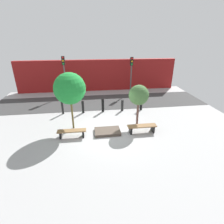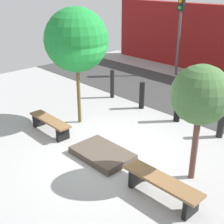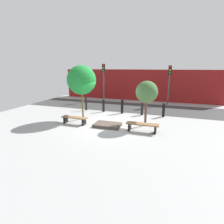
{
  "view_description": "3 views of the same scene",
  "coord_description": "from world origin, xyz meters",
  "px_view_note": "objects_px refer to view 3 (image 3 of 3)",
  "views": [
    {
      "loc": [
        -0.93,
        -9.43,
        5.45
      ],
      "look_at": [
        0.3,
        -0.15,
        1.28
      ],
      "focal_mm": 28.0,
      "sensor_mm": 36.0,
      "label": 1
    },
    {
      "loc": [
        5.19,
        -4.88,
        4.2
      ],
      "look_at": [
        -0.38,
        0.38,
        0.92
      ],
      "focal_mm": 50.0,
      "sensor_mm": 36.0,
      "label": 2
    },
    {
      "loc": [
        3.39,
        -9.47,
        3.4
      ],
      "look_at": [
        0.23,
        -0.18,
        0.86
      ],
      "focal_mm": 28.0,
      "sensor_mm": 36.0,
      "label": 3
    }
  ],
  "objects_px": {
    "bench_right": "(142,126)",
    "bollard_center": "(122,107)",
    "tree_behind_left_bench": "(82,80)",
    "traffic_light_west": "(104,76)",
    "planter_bed": "(107,125)",
    "bollard_right": "(142,109)",
    "bench_left": "(75,119)",
    "bollard_far_right": "(164,110)",
    "tree_behind_right_bench": "(147,92)",
    "traffic_light_mid_west": "(169,78)",
    "bollard_far_left": "(86,104)",
    "bollard_left": "(104,106)"
  },
  "relations": [
    {
      "from": "tree_behind_left_bench",
      "to": "traffic_light_west",
      "type": "height_order",
      "value": "traffic_light_west"
    },
    {
      "from": "bench_right",
      "to": "tree_behind_right_bench",
      "type": "relative_size",
      "value": 0.66
    },
    {
      "from": "planter_bed",
      "to": "traffic_light_mid_west",
      "type": "distance_m",
      "value": 8.46
    },
    {
      "from": "bollard_center",
      "to": "traffic_light_mid_west",
      "type": "distance_m",
      "value": 5.67
    },
    {
      "from": "bench_right",
      "to": "bollard_center",
      "type": "distance_m",
      "value": 3.98
    },
    {
      "from": "bench_left",
      "to": "traffic_light_mid_west",
      "type": "xyz_separation_m",
      "value": [
        5.22,
        7.69,
        2.13
      ]
    },
    {
      "from": "traffic_light_mid_west",
      "to": "tree_behind_left_bench",
      "type": "bearing_deg",
      "value": -128.39
    },
    {
      "from": "tree_behind_left_bench",
      "to": "bollard_center",
      "type": "distance_m",
      "value": 3.72
    },
    {
      "from": "planter_bed",
      "to": "bollard_far_right",
      "type": "distance_m",
      "value": 4.39
    },
    {
      "from": "bollard_far_left",
      "to": "traffic_light_west",
      "type": "bearing_deg",
      "value": 92.0
    },
    {
      "from": "bollard_center",
      "to": "tree_behind_left_bench",
      "type": "bearing_deg",
      "value": -132.11
    },
    {
      "from": "tree_behind_left_bench",
      "to": "bollard_right",
      "type": "bearing_deg",
      "value": 32.7
    },
    {
      "from": "bollard_center",
      "to": "bollard_far_right",
      "type": "bearing_deg",
      "value": 0.0
    },
    {
      "from": "bench_left",
      "to": "bollard_right",
      "type": "bearing_deg",
      "value": 43.95
    },
    {
      "from": "bench_right",
      "to": "planter_bed",
      "type": "xyz_separation_m",
      "value": [
        -2.07,
        0.2,
        -0.24
      ]
    },
    {
      "from": "bollard_far_left",
      "to": "bollard_center",
      "type": "xyz_separation_m",
      "value": [
        3.0,
        0.0,
        -0.02
      ]
    },
    {
      "from": "bench_right",
      "to": "bollard_right",
      "type": "distance_m",
      "value": 3.44
    },
    {
      "from": "bench_right",
      "to": "traffic_light_mid_west",
      "type": "height_order",
      "value": "traffic_light_mid_west"
    },
    {
      "from": "bollard_center",
      "to": "bollard_far_right",
      "type": "relative_size",
      "value": 1.1
    },
    {
      "from": "bench_right",
      "to": "planter_bed",
      "type": "height_order",
      "value": "bench_right"
    },
    {
      "from": "bench_left",
      "to": "bollard_center",
      "type": "bearing_deg",
      "value": 59.01
    },
    {
      "from": "tree_behind_left_bench",
      "to": "tree_behind_right_bench",
      "type": "height_order",
      "value": "tree_behind_left_bench"
    },
    {
      "from": "traffic_light_west",
      "to": "bench_right",
      "type": "bearing_deg",
      "value": -55.8
    },
    {
      "from": "tree_behind_right_bench",
      "to": "traffic_light_mid_west",
      "type": "height_order",
      "value": "traffic_light_mid_west"
    },
    {
      "from": "bollard_left",
      "to": "traffic_light_mid_west",
      "type": "bearing_deg",
      "value": 42.75
    },
    {
      "from": "bollard_left",
      "to": "bollard_center",
      "type": "bearing_deg",
      "value": 0.0
    },
    {
      "from": "bench_left",
      "to": "traffic_light_west",
      "type": "bearing_deg",
      "value": 98.45
    },
    {
      "from": "bollard_far_right",
      "to": "tree_behind_right_bench",
      "type": "bearing_deg",
      "value": -112.0
    },
    {
      "from": "bench_right",
      "to": "bollard_center",
      "type": "relative_size",
      "value": 1.69
    },
    {
      "from": "bench_left",
      "to": "tree_behind_left_bench",
      "type": "xyz_separation_m",
      "value": [
        0.0,
        1.09,
        2.27
      ]
    },
    {
      "from": "bench_right",
      "to": "tree_behind_left_bench",
      "type": "xyz_separation_m",
      "value": [
        -4.15,
        1.09,
        2.25
      ]
    },
    {
      "from": "tree_behind_left_bench",
      "to": "bollard_far_right",
      "type": "height_order",
      "value": "tree_behind_left_bench"
    },
    {
      "from": "bollard_center",
      "to": "bollard_right",
      "type": "bearing_deg",
      "value": 0.0
    },
    {
      "from": "bench_right",
      "to": "traffic_light_mid_west",
      "type": "relative_size",
      "value": 0.5
    },
    {
      "from": "traffic_light_west",
      "to": "bollard_far_right",
      "type": "bearing_deg",
      "value": -34.96
    },
    {
      "from": "bollard_right",
      "to": "bollard_left",
      "type": "bearing_deg",
      "value": 180.0
    },
    {
      "from": "bench_left",
      "to": "bollard_far_left",
      "type": "bearing_deg",
      "value": 105.77
    },
    {
      "from": "tree_behind_right_bench",
      "to": "planter_bed",
      "type": "bearing_deg",
      "value": -156.67
    },
    {
      "from": "bollard_far_right",
      "to": "traffic_light_mid_west",
      "type": "relative_size",
      "value": 0.27
    },
    {
      "from": "tree_behind_right_bench",
      "to": "tree_behind_left_bench",
      "type": "bearing_deg",
      "value": 180.0
    },
    {
      "from": "bench_right",
      "to": "bollard_left",
      "type": "bearing_deg",
      "value": 136.05
    },
    {
      "from": "tree_behind_left_bench",
      "to": "tree_behind_right_bench",
      "type": "xyz_separation_m",
      "value": [
        4.15,
        0.0,
        -0.59
      ]
    },
    {
      "from": "bollard_left",
      "to": "bollard_far_right",
      "type": "height_order",
      "value": "bollard_left"
    },
    {
      "from": "traffic_light_west",
      "to": "traffic_light_mid_west",
      "type": "xyz_separation_m",
      "value": [
        6.3,
        -0.0,
        -0.11
      ]
    },
    {
      "from": "bollard_far_left",
      "to": "traffic_light_mid_west",
      "type": "bearing_deg",
      "value": 34.95
    },
    {
      "from": "bollard_right",
      "to": "tree_behind_left_bench",
      "type": "bearing_deg",
      "value": -147.3
    },
    {
      "from": "tree_behind_left_bench",
      "to": "traffic_light_mid_west",
      "type": "height_order",
      "value": "traffic_light_mid_west"
    },
    {
      "from": "planter_bed",
      "to": "bollard_far_left",
      "type": "height_order",
      "value": "bollard_far_left"
    },
    {
      "from": "bench_left",
      "to": "bollard_right",
      "type": "xyz_separation_m",
      "value": [
        3.57,
        3.39,
        0.12
      ]
    },
    {
      "from": "tree_behind_right_bench",
      "to": "bollard_left",
      "type": "bearing_deg",
      "value": 147.3
    }
  ]
}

